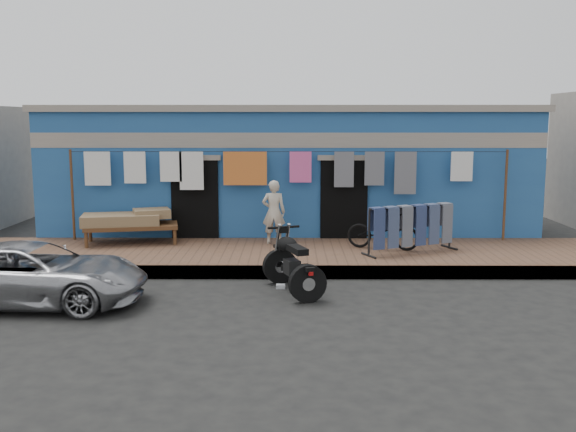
# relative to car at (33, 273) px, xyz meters

# --- Properties ---
(ground) EXTENTS (80.00, 80.00, 0.00)m
(ground) POSITION_rel_car_xyz_m (4.18, 0.20, -0.53)
(ground) COLOR black
(ground) RESTS_ON ground
(sidewalk) EXTENTS (28.00, 3.00, 0.25)m
(sidewalk) POSITION_rel_car_xyz_m (4.18, 3.20, -0.40)
(sidewalk) COLOR brown
(sidewalk) RESTS_ON ground
(curb) EXTENTS (28.00, 0.10, 0.25)m
(curb) POSITION_rel_car_xyz_m (4.18, 1.75, -0.40)
(curb) COLOR gray
(curb) RESTS_ON ground
(building) EXTENTS (12.20, 5.20, 3.36)m
(building) POSITION_rel_car_xyz_m (4.18, 7.18, 1.16)
(building) COLOR #23508D
(building) RESTS_ON ground
(clothesline) EXTENTS (10.06, 0.06, 2.10)m
(clothesline) POSITION_rel_car_xyz_m (3.75, 4.45, 1.29)
(clothesline) COLOR brown
(clothesline) RESTS_ON sidewalk
(car) EXTENTS (3.79, 1.80, 1.06)m
(car) POSITION_rel_car_xyz_m (0.00, 0.00, 0.00)
(car) COLOR #AAAAAF
(car) RESTS_ON ground
(seated_person) EXTENTS (0.53, 0.37, 1.44)m
(seated_person) POSITION_rel_car_xyz_m (3.85, 3.98, 0.44)
(seated_person) COLOR beige
(seated_person) RESTS_ON sidewalk
(bicycle) EXTENTS (1.64, 1.02, 1.00)m
(bicycle) POSITION_rel_car_xyz_m (6.22, 3.39, 0.22)
(bicycle) COLOR black
(bicycle) RESTS_ON sidewalk
(motorcycle) EXTENTS (1.74, 2.12, 1.11)m
(motorcycle) POSITION_rel_car_xyz_m (4.27, 0.77, 0.03)
(motorcycle) COLOR black
(motorcycle) RESTS_ON ground
(charpoy) EXTENTS (2.54, 1.83, 0.73)m
(charpoy) POSITION_rel_car_xyz_m (0.62, 4.04, 0.08)
(charpoy) COLOR brown
(charpoy) RESTS_ON sidewalk
(jeans_rack) EXTENTS (2.49, 2.07, 1.04)m
(jeans_rack) POSITION_rel_car_xyz_m (6.76, 3.04, 0.24)
(jeans_rack) COLOR black
(jeans_rack) RESTS_ON sidewalk
(litter_a) EXTENTS (0.16, 0.13, 0.07)m
(litter_a) POSITION_rel_car_xyz_m (4.05, 1.03, -0.49)
(litter_a) COLOR silver
(litter_a) RESTS_ON ground
(litter_b) EXTENTS (0.17, 0.17, 0.07)m
(litter_b) POSITION_rel_car_xyz_m (4.82, 1.40, -0.49)
(litter_b) COLOR silver
(litter_b) RESTS_ON ground
(litter_c) EXTENTS (0.21, 0.24, 0.09)m
(litter_c) POSITION_rel_car_xyz_m (4.58, 0.86, -0.49)
(litter_c) COLOR silver
(litter_c) RESTS_ON ground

